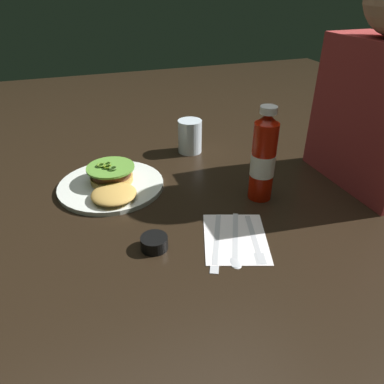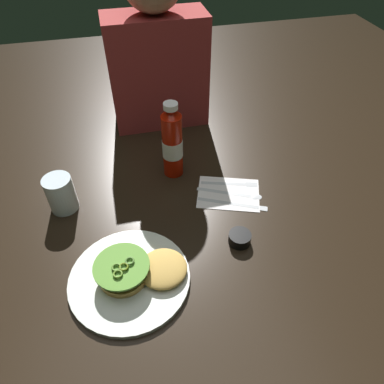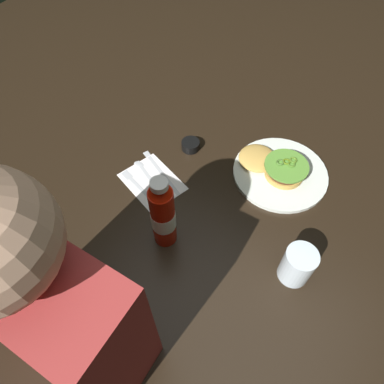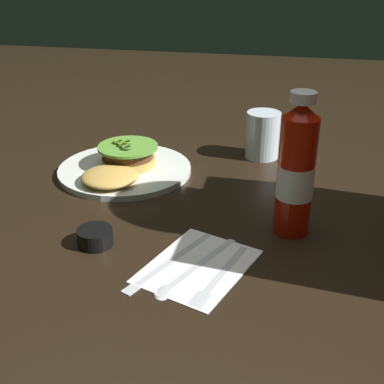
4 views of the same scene
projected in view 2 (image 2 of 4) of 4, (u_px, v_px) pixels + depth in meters
The scene contains 11 objects.
ground_plane at pixel (166, 238), 0.95m from camera, with size 3.00×3.00×0.00m, color black.
dinner_plate at pixel (130, 279), 0.85m from camera, with size 0.29×0.29×0.01m, color silver.
burger_sandwich at pixel (138, 270), 0.84m from camera, with size 0.22×0.13×0.05m.
ketchup_bottle at pixel (172, 143), 1.07m from camera, with size 0.06×0.06×0.25m.
water_glass at pixel (61, 194), 0.99m from camera, with size 0.08×0.08×0.11m, color silver.
condiment_cup at pixel (240, 238), 0.93m from camera, with size 0.06×0.06×0.03m, color black.
napkin at pixel (228, 193), 1.07m from camera, with size 0.18×0.14×0.00m, color white.
butter_knife at pixel (237, 204), 1.04m from camera, with size 0.19×0.10×0.00m.
spoon_utensil at pixel (238, 194), 1.07m from camera, with size 0.18×0.10×0.00m.
fork_utensil at pixel (235, 183), 1.10m from camera, with size 0.17×0.07×0.00m.
diner_person at pixel (157, 51), 1.18m from camera, with size 0.34×0.19×0.57m.
Camera 2 is at (-0.07, -0.59, 0.75)m, focal length 33.07 mm.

